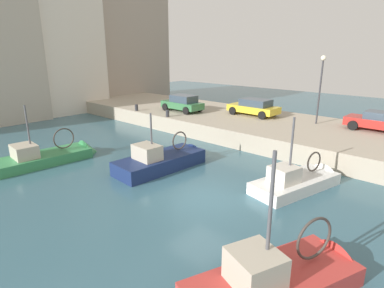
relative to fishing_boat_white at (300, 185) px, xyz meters
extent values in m
plane|color=#386070|center=(-4.10, 2.75, -0.10)|extent=(80.00, 80.00, 0.00)
cube|color=#ADA08C|center=(7.40, 2.75, 0.50)|extent=(9.00, 56.00, 1.20)
cube|color=white|center=(-0.39, 0.09, -0.10)|extent=(4.90, 2.83, 1.13)
cone|color=white|center=(2.19, -0.53, -0.10)|extent=(1.25, 1.78, 1.61)
cube|color=#896B4C|center=(-0.39, 0.09, 0.40)|extent=(4.69, 2.65, 0.08)
cube|color=beige|center=(-1.24, 0.30, 0.83)|extent=(1.40, 1.33, 0.78)
cylinder|color=#4C4C51|center=(-0.89, 0.21, 1.93)|extent=(0.10, 0.10, 3.05)
torus|color=#3F3833|center=(0.86, -0.21, 1.02)|extent=(1.01, 0.32, 1.02)
sphere|color=white|center=(-1.50, 1.38, 0.07)|extent=(0.32, 0.32, 0.32)
cone|color=#BC3833|center=(-4.58, -3.46, -0.10)|extent=(1.44, 1.91, 1.70)
cube|color=#B2A893|center=(-7.22, -2.46, 0.43)|extent=(5.06, 3.31, 0.08)
cube|color=#B7AD99|center=(-7.84, -2.22, 0.93)|extent=(1.57, 1.60, 0.92)
cylinder|color=#4C4C51|center=(-7.50, -2.35, 2.23)|extent=(0.10, 0.10, 3.60)
torus|color=#3F3833|center=(-5.92, -2.95, 1.20)|extent=(1.26, 0.54, 1.32)
sphere|color=white|center=(-8.24, -0.96, 0.08)|extent=(0.32, 0.32, 0.32)
cube|color=navy|center=(-2.90, 6.85, -0.10)|extent=(5.29, 2.30, 1.55)
cone|color=navy|center=(0.04, 6.68, -0.10)|extent=(1.00, 1.85, 1.80)
cube|color=#B2A893|center=(-2.90, 6.85, 0.59)|extent=(5.07, 2.13, 0.08)
cube|color=#B7AD99|center=(-3.77, 6.90, 1.05)|extent=(1.15, 1.50, 0.83)
cylinder|color=#4C4C51|center=(-3.45, 6.88, 1.86)|extent=(0.10, 0.10, 2.54)
torus|color=#3F3833|center=(-1.45, 6.76, 1.24)|extent=(1.09, 0.14, 1.08)
sphere|color=white|center=(-4.39, 8.04, 0.13)|extent=(0.32, 0.32, 0.32)
cube|color=#388951|center=(-7.22, 12.57, -0.10)|extent=(5.87, 2.36, 1.15)
cone|color=#388951|center=(-4.00, 12.37, -0.10)|extent=(1.01, 1.85, 1.79)
cube|color=#B2A893|center=(-7.22, 12.57, 0.41)|extent=(5.63, 2.18, 0.08)
cube|color=#B7AD99|center=(-7.86, 12.62, 0.83)|extent=(1.26, 1.56, 0.76)
cylinder|color=#4C4C51|center=(-7.51, 12.59, 1.91)|extent=(0.10, 0.10, 3.00)
torus|color=#3F3833|center=(-5.62, 12.47, 1.16)|extent=(1.28, 0.16, 1.28)
sphere|color=white|center=(-8.87, 13.78, 0.07)|extent=(0.32, 0.32, 0.32)
cube|color=gold|center=(8.47, 8.01, 1.63)|extent=(1.87, 4.16, 0.53)
cube|color=#384756|center=(8.47, 7.80, 2.17)|extent=(1.63, 2.34, 0.55)
cylinder|color=black|center=(7.59, 9.43, 1.42)|extent=(0.23, 0.64, 0.64)
cylinder|color=black|center=(9.40, 9.40, 1.42)|extent=(0.23, 0.64, 0.64)
cylinder|color=black|center=(7.55, 6.62, 1.42)|extent=(0.23, 0.64, 0.64)
cylinder|color=black|center=(9.36, 6.59, 1.42)|extent=(0.23, 0.64, 0.64)
cube|color=#387547|center=(5.82, 13.59, 1.65)|extent=(1.72, 3.86, 0.56)
cube|color=#384756|center=(5.82, 13.40, 2.22)|extent=(1.49, 2.17, 0.60)
cylinder|color=black|center=(5.02, 14.91, 1.42)|extent=(0.23, 0.64, 0.64)
cylinder|color=black|center=(6.67, 14.88, 1.42)|extent=(0.23, 0.64, 0.64)
cylinder|color=black|center=(4.97, 12.31, 1.42)|extent=(0.23, 0.64, 0.64)
cylinder|color=black|center=(6.62, 12.27, 1.42)|extent=(0.23, 0.64, 0.64)
cube|color=red|center=(9.45, -1.12, 1.64)|extent=(1.72, 4.30, 0.56)
cylinder|color=black|center=(8.64, 0.34, 1.42)|extent=(0.23, 0.64, 0.64)
cylinder|color=black|center=(10.31, 0.32, 1.42)|extent=(0.23, 0.64, 0.64)
cylinder|color=#2D2D33|center=(3.25, 12.75, 1.37)|extent=(0.28, 0.28, 0.55)
cylinder|color=#2D2D33|center=(3.25, 16.75, 1.37)|extent=(0.28, 0.28, 0.55)
cylinder|color=#38383D|center=(8.90, 2.91, 3.35)|extent=(0.12, 0.12, 4.50)
sphere|color=#F2EACC|center=(8.90, 2.91, 5.75)|extent=(0.36, 0.36, 0.36)
cube|color=#A39384|center=(10.77, 29.59, 9.96)|extent=(10.98, 7.00, 20.13)
cube|color=silver|center=(2.20, 28.01, 10.62)|extent=(7.11, 6.52, 21.44)
camera|label=1|loc=(-13.95, -5.63, 6.27)|focal=29.57mm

